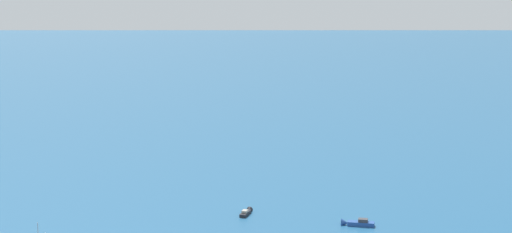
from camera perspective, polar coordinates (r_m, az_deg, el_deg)
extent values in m
cube|color=#23478C|center=(175.40, 7.97, -8.07)|extent=(6.25, 2.44, 0.98)
cone|color=#23478C|center=(175.67, 6.74, -8.01)|extent=(1.72, 2.07, 1.95)
cube|color=#38383D|center=(175.12, 8.12, -7.81)|extent=(2.26, 1.73, 0.73)
cube|color=black|center=(181.64, -0.81, -7.38)|extent=(1.58, 4.81, 0.77)
cone|color=black|center=(184.31, -0.53, -7.13)|extent=(1.55, 1.24, 1.53)
cube|color=gray|center=(181.12, -0.85, -7.21)|extent=(1.24, 1.69, 0.58)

